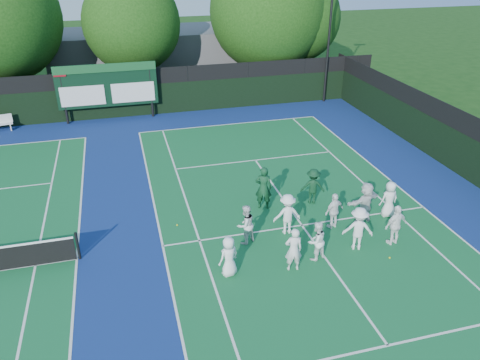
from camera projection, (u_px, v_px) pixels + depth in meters
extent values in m
plane|color=#15390F|center=(312.00, 239.00, 17.62)|extent=(120.00, 120.00, 0.00)
cube|color=navy|center=(149.00, 248.00, 17.10)|extent=(34.00, 32.00, 0.01)
cube|color=#125B2D|center=(302.00, 225.00, 18.48)|extent=(10.97, 23.77, 0.00)
cube|color=silver|center=(230.00, 124.00, 28.70)|extent=(10.97, 0.08, 0.00)
cube|color=silver|center=(163.00, 246.00, 17.21)|extent=(0.08, 23.77, 0.00)
cube|color=silver|center=(423.00, 207.00, 19.74)|extent=(0.08, 23.77, 0.00)
cube|color=silver|center=(199.00, 241.00, 17.53)|extent=(0.08, 23.77, 0.00)
cube|color=silver|center=(394.00, 211.00, 19.43)|extent=(0.08, 23.77, 0.00)
cube|color=silver|center=(388.00, 345.00, 12.97)|extent=(8.23, 0.08, 0.00)
cube|color=silver|center=(255.00, 160.00, 23.98)|extent=(8.23, 0.08, 0.00)
cube|color=silver|center=(302.00, 225.00, 18.48)|extent=(0.08, 12.80, 0.00)
cube|color=silver|center=(77.00, 259.00, 16.51)|extent=(0.08, 23.77, 0.00)
cube|color=silver|center=(36.00, 265.00, 16.20)|extent=(0.08, 23.77, 0.00)
cube|color=black|center=(126.00, 101.00, 29.55)|extent=(34.00, 0.08, 2.00)
cube|color=black|center=(123.00, 78.00, 28.87)|extent=(34.00, 0.05, 1.00)
cylinder|color=black|center=(63.00, 96.00, 28.03)|extent=(0.16, 0.16, 3.50)
cylinder|color=black|center=(151.00, 90.00, 29.23)|extent=(0.16, 0.16, 3.50)
cube|color=black|center=(107.00, 86.00, 28.43)|extent=(6.00, 0.15, 2.60)
cube|color=#154C24|center=(105.00, 68.00, 27.84)|extent=(6.00, 0.05, 0.50)
cube|color=silver|center=(83.00, 96.00, 28.22)|extent=(2.60, 0.04, 1.20)
cube|color=silver|center=(133.00, 92.00, 28.92)|extent=(2.60, 0.04, 1.20)
cube|color=maroon|center=(59.00, 72.00, 27.29)|extent=(0.70, 0.04, 0.50)
cube|color=#58585D|center=(171.00, 55.00, 36.90)|extent=(18.00, 6.00, 4.00)
cylinder|color=black|center=(330.00, 28.00, 30.59)|extent=(0.16, 0.16, 10.00)
cylinder|color=black|center=(78.00, 246.00, 16.30)|extent=(0.10, 0.10, 1.10)
cube|color=silver|center=(11.00, 127.00, 27.74)|extent=(0.12, 0.35, 0.40)
cylinder|color=black|center=(11.00, 88.00, 30.71)|extent=(0.44, 0.44, 2.87)
sphere|color=#143A0D|center=(9.00, 30.00, 29.46)|extent=(5.56, 5.56, 5.56)
cylinder|color=black|center=(137.00, 80.00, 32.61)|extent=(0.44, 0.44, 2.80)
sphere|color=#143A0D|center=(132.00, 23.00, 30.88)|extent=(6.42, 6.42, 6.42)
sphere|color=#143A0D|center=(141.00, 32.00, 31.57)|extent=(4.49, 4.49, 4.49)
cylinder|color=black|center=(267.00, 73.00, 34.86)|extent=(0.44, 0.44, 2.53)
sphere|color=#143A0D|center=(268.00, 11.00, 32.87)|extent=(8.26, 8.26, 8.26)
sphere|color=#143A0D|center=(275.00, 23.00, 33.64)|extent=(5.78, 5.78, 5.78)
cylinder|color=black|center=(294.00, 70.00, 35.30)|extent=(0.44, 0.44, 2.78)
sphere|color=#143A0D|center=(297.00, 18.00, 33.60)|extent=(6.25, 6.25, 6.25)
sphere|color=#143A0D|center=(302.00, 26.00, 34.28)|extent=(4.38, 4.38, 4.38)
sphere|color=yellow|center=(231.00, 258.00, 16.53)|extent=(0.07, 0.07, 0.07)
sphere|color=yellow|center=(390.00, 258.00, 16.54)|extent=(0.07, 0.07, 0.07)
sphere|color=yellow|center=(177.00, 225.00, 18.45)|extent=(0.07, 0.07, 0.07)
sphere|color=yellow|center=(400.00, 208.00, 19.62)|extent=(0.07, 0.07, 0.07)
imported|color=white|center=(229.00, 256.00, 15.44)|extent=(0.85, 0.71, 1.47)
imported|color=silver|center=(294.00, 249.00, 15.65)|extent=(0.64, 0.47, 1.64)
imported|color=white|center=(316.00, 241.00, 16.23)|extent=(0.87, 0.77, 1.49)
imported|color=white|center=(358.00, 229.00, 16.75)|extent=(1.23, 0.96, 1.68)
imported|color=white|center=(396.00, 225.00, 17.03)|extent=(1.00, 0.56, 1.61)
imported|color=silver|center=(245.00, 225.00, 17.11)|extent=(0.93, 0.85, 1.55)
imported|color=white|center=(287.00, 214.00, 17.68)|extent=(1.08, 0.65, 1.64)
imported|color=white|center=(334.00, 211.00, 18.03)|extent=(0.95, 0.62, 1.50)
imported|color=silver|center=(365.00, 203.00, 18.37)|extent=(1.69, 0.96, 1.73)
imported|color=white|center=(389.00, 199.00, 18.80)|extent=(0.77, 0.52, 1.54)
imported|color=#103B20|center=(263.00, 188.00, 19.29)|extent=(0.81, 0.66, 1.90)
imported|color=#0D321B|center=(313.00, 186.00, 19.76)|extent=(1.15, 0.87, 1.58)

